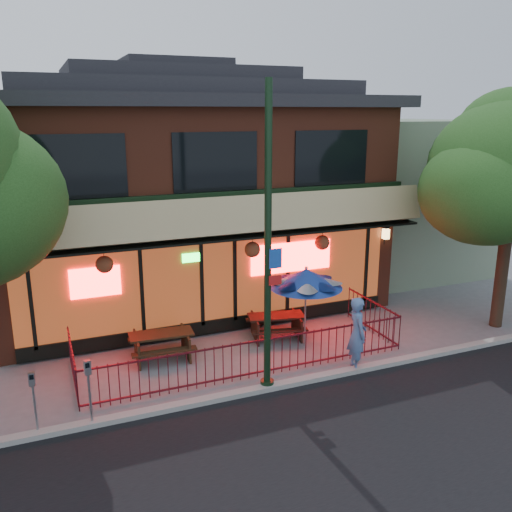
{
  "coord_description": "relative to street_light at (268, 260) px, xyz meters",
  "views": [
    {
      "loc": [
        -4.63,
        -11.0,
        6.32
      ],
      "look_at": [
        0.7,
        2.0,
        2.57
      ],
      "focal_mm": 38.0,
      "sensor_mm": 36.0,
      "label": 1
    }
  ],
  "objects": [
    {
      "name": "curb",
      "position": [
        -0.0,
        -0.1,
        -3.09
      ],
      "size": [
        80.0,
        0.25,
        0.12
      ],
      "primitive_type": "cube",
      "color": "#999993",
      "rests_on": "ground"
    },
    {
      "name": "pedestrian",
      "position": [
        2.47,
        0.05,
        -2.19
      ],
      "size": [
        0.6,
        0.78,
        1.91
      ],
      "primitive_type": "imported",
      "rotation": [
        0.0,
        0.0,
        1.36
      ],
      "color": "#5271A5",
      "rests_on": "ground"
    },
    {
      "name": "ground",
      "position": [
        -0.0,
        0.4,
        -3.15
      ],
      "size": [
        80.0,
        80.0,
        0.0
      ],
      "primitive_type": "plane",
      "color": "gray",
      "rests_on": "ground"
    },
    {
      "name": "parking_meter_near",
      "position": [
        -4.0,
        -0.08,
        -2.15
      ],
      "size": [
        0.15,
        0.13,
        1.48
      ],
      "color": "gray",
      "rests_on": "ground"
    },
    {
      "name": "neighbor_building",
      "position": [
        9.0,
        8.1,
        -0.15
      ],
      "size": [
        6.0,
        7.0,
        6.0
      ],
      "primitive_type": "cube",
      "color": "gray",
      "rests_on": "ground"
    },
    {
      "name": "street_light",
      "position": [
        0.0,
        0.0,
        0.0
      ],
      "size": [
        0.43,
        0.32,
        7.0
      ],
      "color": "black",
      "rests_on": "ground"
    },
    {
      "name": "patio_fence",
      "position": [
        -0.0,
        0.91,
        -2.52
      ],
      "size": [
        8.44,
        2.62,
        1.0
      ],
      "color": "#50111B",
      "rests_on": "ground"
    },
    {
      "name": "restaurant_building",
      "position": [
        -0.0,
        7.51,
        0.98
      ],
      "size": [
        12.96,
        9.49,
        8.05
      ],
      "color": "brown",
      "rests_on": "ground"
    },
    {
      "name": "picnic_table_right",
      "position": [
        1.42,
        2.64,
        -2.7
      ],
      "size": [
        1.81,
        1.53,
        0.68
      ],
      "color": "black",
      "rests_on": "ground"
    },
    {
      "name": "picnic_table_left",
      "position": [
        -1.94,
        2.54,
        -2.68
      ],
      "size": [
        1.74,
        1.39,
        0.71
      ],
      "color": "#342212",
      "rests_on": "ground"
    },
    {
      "name": "patio_umbrella",
      "position": [
        1.95,
        1.88,
        -1.2
      ],
      "size": [
        2.0,
        2.0,
        2.28
      ],
      "color": "gray",
      "rests_on": "ground"
    },
    {
      "name": "parking_meter_far",
      "position": [
        -5.05,
        0.0,
        -2.21
      ],
      "size": [
        0.13,
        0.12,
        1.38
      ],
      "color": "#95999D",
      "rests_on": "ground"
    }
  ]
}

